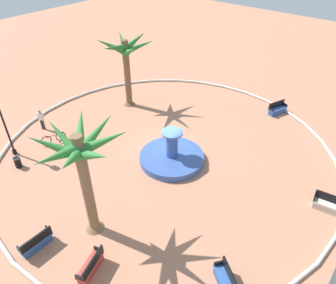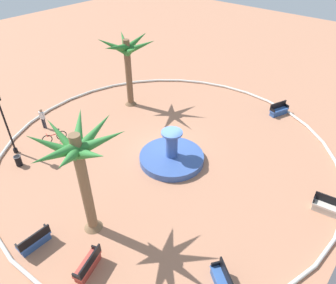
{
  "view_description": "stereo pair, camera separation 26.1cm",
  "coord_description": "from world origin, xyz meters",
  "px_view_note": "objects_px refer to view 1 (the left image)",
  "views": [
    {
      "loc": [
        12.9,
        10.82,
        13.11
      ],
      "look_at": [
        0.16,
        0.27,
        1.0
      ],
      "focal_mm": 33.7,
      "sensor_mm": 36.0,
      "label": 1
    },
    {
      "loc": [
        12.74,
        11.02,
        13.11
      ],
      "look_at": [
        0.16,
        0.27,
        1.0
      ],
      "focal_mm": 33.7,
      "sensor_mm": 36.0,
      "label": 2
    }
  ],
  "objects_px": {
    "bench_southeast": "(91,267)",
    "fountain": "(172,157)",
    "bench_west": "(226,282)",
    "palm_tree_by_curb": "(126,57)",
    "palm_tree_near_fountain": "(81,159)",
    "person_cyclist_helmet": "(41,119)",
    "bench_east": "(277,110)",
    "lamppost": "(3,120)",
    "bench_north": "(328,206)",
    "trash_bin": "(18,162)",
    "bench_southwest": "(36,243)",
    "bicycle_red_frame": "(54,138)"
  },
  "relations": [
    {
      "from": "bench_southeast",
      "to": "fountain",
      "type": "bearing_deg",
      "value": -165.6
    },
    {
      "from": "bench_southeast",
      "to": "palm_tree_by_curb",
      "type": "bearing_deg",
      "value": -141.24
    },
    {
      "from": "lamppost",
      "to": "bicycle_red_frame",
      "type": "xyz_separation_m",
      "value": [
        -2.43,
        0.96,
        -2.27
      ]
    },
    {
      "from": "bench_southwest",
      "to": "palm_tree_near_fountain",
      "type": "bearing_deg",
      "value": 154.14
    },
    {
      "from": "bench_southwest",
      "to": "bicycle_red_frame",
      "type": "height_order",
      "value": "bench_southwest"
    },
    {
      "from": "bench_west",
      "to": "bench_southwest",
      "type": "xyz_separation_m",
      "value": [
        4.09,
        -7.99,
        0.0
      ]
    },
    {
      "from": "palm_tree_near_fountain",
      "to": "bench_north",
      "type": "distance_m",
      "value": 13.11
    },
    {
      "from": "bench_east",
      "to": "palm_tree_near_fountain",
      "type": "bearing_deg",
      "value": -7.99
    },
    {
      "from": "palm_tree_near_fountain",
      "to": "bench_southeast",
      "type": "xyz_separation_m",
      "value": [
        1.66,
        1.76,
        -4.2
      ]
    },
    {
      "from": "bench_north",
      "to": "person_cyclist_helmet",
      "type": "relative_size",
      "value": 1.03
    },
    {
      "from": "lamppost",
      "to": "person_cyclist_helmet",
      "type": "bearing_deg",
      "value": -158.72
    },
    {
      "from": "lamppost",
      "to": "bench_west",
      "type": "bearing_deg",
      "value": 93.58
    },
    {
      "from": "bench_north",
      "to": "trash_bin",
      "type": "distance_m",
      "value": 18.46
    },
    {
      "from": "fountain",
      "to": "palm_tree_near_fountain",
      "type": "xyz_separation_m",
      "value": [
        6.72,
        0.39,
        4.23
      ]
    },
    {
      "from": "bench_west",
      "to": "lamppost",
      "type": "distance_m",
      "value": 15.91
    },
    {
      "from": "trash_bin",
      "to": "person_cyclist_helmet",
      "type": "height_order",
      "value": "person_cyclist_helmet"
    },
    {
      "from": "bench_east",
      "to": "bench_southwest",
      "type": "distance_m",
      "value": 19.57
    },
    {
      "from": "fountain",
      "to": "palm_tree_near_fountain",
      "type": "bearing_deg",
      "value": 3.31
    },
    {
      "from": "trash_bin",
      "to": "palm_tree_by_curb",
      "type": "bearing_deg",
      "value": -178.37
    },
    {
      "from": "fountain",
      "to": "trash_bin",
      "type": "distance_m",
      "value": 9.74
    },
    {
      "from": "palm_tree_near_fountain",
      "to": "bench_north",
      "type": "height_order",
      "value": "palm_tree_near_fountain"
    },
    {
      "from": "bench_southeast",
      "to": "bench_north",
      "type": "bearing_deg",
      "value": 146.22
    },
    {
      "from": "bench_east",
      "to": "lamppost",
      "type": "height_order",
      "value": "lamppost"
    },
    {
      "from": "palm_tree_near_fountain",
      "to": "bench_southeast",
      "type": "relative_size",
      "value": 3.61
    },
    {
      "from": "palm_tree_near_fountain",
      "to": "lamppost",
      "type": "relative_size",
      "value": 1.33
    },
    {
      "from": "palm_tree_by_curb",
      "to": "trash_bin",
      "type": "height_order",
      "value": "palm_tree_by_curb"
    },
    {
      "from": "fountain",
      "to": "person_cyclist_helmet",
      "type": "height_order",
      "value": "fountain"
    },
    {
      "from": "palm_tree_near_fountain",
      "to": "person_cyclist_helmet",
      "type": "bearing_deg",
      "value": -109.14
    },
    {
      "from": "palm_tree_near_fountain",
      "to": "bicycle_red_frame",
      "type": "height_order",
      "value": "palm_tree_near_fountain"
    },
    {
      "from": "bench_east",
      "to": "bench_north",
      "type": "distance_m",
      "value": 10.18
    },
    {
      "from": "lamppost",
      "to": "palm_tree_by_curb",
      "type": "bearing_deg",
      "value": 173.12
    },
    {
      "from": "bench_west",
      "to": "palm_tree_by_curb",
      "type": "bearing_deg",
      "value": -120.81
    },
    {
      "from": "fountain",
      "to": "person_cyclist_helmet",
      "type": "distance_m",
      "value": 10.23
    },
    {
      "from": "fountain",
      "to": "bench_west",
      "type": "height_order",
      "value": "fountain"
    },
    {
      "from": "bench_north",
      "to": "person_cyclist_helmet",
      "type": "bearing_deg",
      "value": -74.29
    },
    {
      "from": "fountain",
      "to": "lamppost",
      "type": "distance_m",
      "value": 10.79
    },
    {
      "from": "palm_tree_near_fountain",
      "to": "lamppost",
      "type": "xyz_separation_m",
      "value": [
        -0.58,
        -8.95,
        -1.9
      ]
    },
    {
      "from": "palm_tree_near_fountain",
      "to": "trash_bin",
      "type": "xyz_separation_m",
      "value": [
        -0.05,
        -7.49,
        -4.16
      ]
    },
    {
      "from": "fountain",
      "to": "person_cyclist_helmet",
      "type": "bearing_deg",
      "value": -71.65
    },
    {
      "from": "bench_southeast",
      "to": "trash_bin",
      "type": "distance_m",
      "value": 9.41
    },
    {
      "from": "fountain",
      "to": "trash_bin",
      "type": "relative_size",
      "value": 5.7
    },
    {
      "from": "bench_north",
      "to": "trash_bin",
      "type": "bearing_deg",
      "value": -61.7
    },
    {
      "from": "bench_east",
      "to": "bench_north",
      "type": "relative_size",
      "value": 1.01
    },
    {
      "from": "bench_southeast",
      "to": "bench_east",
      "type": "bearing_deg",
      "value": 178.18
    },
    {
      "from": "bench_north",
      "to": "fountain",
      "type": "bearing_deg",
      "value": -77.17
    },
    {
      "from": "palm_tree_by_curb",
      "to": "bench_east",
      "type": "height_order",
      "value": "palm_tree_by_curb"
    },
    {
      "from": "bench_east",
      "to": "bench_southeast",
      "type": "bearing_deg",
      "value": -1.82
    },
    {
      "from": "bench_southeast",
      "to": "bench_west",
      "type": "bearing_deg",
      "value": 122.75
    },
    {
      "from": "bench_southeast",
      "to": "bench_southwest",
      "type": "height_order",
      "value": "same"
    },
    {
      "from": "palm_tree_by_curb",
      "to": "bench_southwest",
      "type": "bearing_deg",
      "value": 27.21
    }
  ]
}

